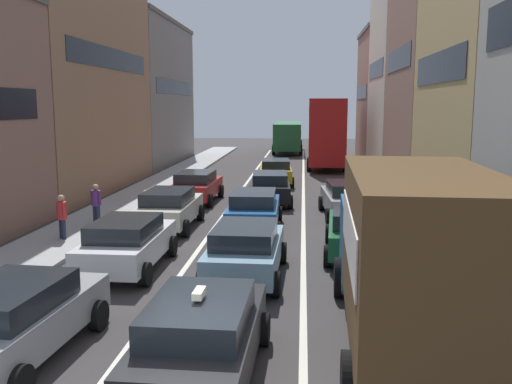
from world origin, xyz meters
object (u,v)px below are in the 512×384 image
at_px(sedan_left_lane_front, 14,319).
at_px(coupe_centre_lane_fourth, 270,187).
at_px(sedan_right_lane_behind_truck, 358,230).
at_px(bus_far_queue_secondary, 288,134).
at_px(wagon_right_lane_far, 347,198).
at_px(pedestrian_far_sidewalk, 96,203).
at_px(removalist_box_truck, 412,251).
at_px(pedestrian_mid_sidewalk, 62,215).
at_px(bus_mid_queue_primary, 327,129).
at_px(taxi_centre_lane_front, 202,336).
at_px(sedan_left_lane_fourth, 196,186).
at_px(sedan_left_lane_third, 169,208).
at_px(hatchback_centre_lane_third, 254,209).
at_px(wagon_left_lane_second, 127,242).
at_px(sedan_centre_lane_second, 246,249).
at_px(sedan_centre_lane_fifth, 275,171).

distance_m(sedan_left_lane_front, coupe_centre_lane_fourth, 17.25).
xyz_separation_m(sedan_right_lane_behind_truck, bus_far_queue_secondary, (-3.23, 37.70, 0.96)).
relative_size(wagon_right_lane_far, pedestrian_far_sidewalk, 2.66).
xyz_separation_m(removalist_box_truck, pedestrian_mid_sidewalk, (-10.19, 7.61, -1.03)).
xyz_separation_m(sedan_left_lane_front, bus_mid_queue_primary, (7.04, 33.00, 2.03)).
relative_size(bus_far_queue_secondary, pedestrian_far_sidewalk, 6.34).
bearing_deg(coupe_centre_lane_fourth, taxi_centre_lane_front, 175.81).
bearing_deg(sedan_left_lane_fourth, bus_far_queue_secondary, -5.63).
distance_m(sedan_left_lane_third, bus_mid_queue_primary, 22.99).
bearing_deg(taxi_centre_lane_front, removalist_box_truck, -67.16).
bearing_deg(bus_mid_queue_primary, sedan_left_lane_third, 164.52).
relative_size(hatchback_centre_lane_third, wagon_right_lane_far, 0.98).
height_order(wagon_left_lane_second, bus_mid_queue_primary, bus_mid_queue_primary).
relative_size(wagon_right_lane_far, bus_far_queue_secondary, 0.42).
bearing_deg(bus_mid_queue_primary, sedan_centre_lane_second, 175.11).
bearing_deg(pedestrian_mid_sidewalk, sedan_left_lane_third, -4.04).
bearing_deg(sedan_right_lane_behind_truck, pedestrian_mid_sidewalk, 88.76).
bearing_deg(sedan_left_lane_front, pedestrian_far_sidewalk, 17.23).
bearing_deg(hatchback_centre_lane_third, sedan_right_lane_behind_truck, -133.44).
height_order(sedan_centre_lane_second, sedan_centre_lane_fifth, same).
height_order(taxi_centre_lane_front, hatchback_centre_lane_third, taxi_centre_lane_front).
distance_m(sedan_left_lane_fourth, wagon_right_lane_far, 7.60).
bearing_deg(coupe_centre_lane_fourth, bus_far_queue_secondary, -3.87).
relative_size(sedan_right_lane_behind_truck, bus_far_queue_secondary, 0.42).
height_order(sedan_left_lane_front, wagon_left_lane_second, same).
height_order(taxi_centre_lane_front, coupe_centre_lane_fourth, taxi_centre_lane_front).
xyz_separation_m(coupe_centre_lane_fourth, sedan_right_lane_behind_truck, (3.29, -9.01, 0.00)).
height_order(sedan_left_lane_front, pedestrian_far_sidewalk, pedestrian_far_sidewalk).
height_order(sedan_left_lane_fourth, pedestrian_mid_sidewalk, pedestrian_mid_sidewalk).
distance_m(removalist_box_truck, pedestrian_far_sidewalk, 14.26).
bearing_deg(hatchback_centre_lane_third, sedan_left_lane_front, 161.73).
distance_m(sedan_left_lane_third, sedan_left_lane_fourth, 5.74).
bearing_deg(sedan_left_lane_front, removalist_box_truck, -78.32).
bearing_deg(bus_far_queue_secondary, removalist_box_truck, -175.93).
xyz_separation_m(removalist_box_truck, wagon_right_lane_far, (-0.18, 12.84, -1.18)).
bearing_deg(taxi_centre_lane_front, pedestrian_far_sidewalk, 29.43).
height_order(hatchback_centre_lane_third, bus_mid_queue_primary, bus_mid_queue_primary).
distance_m(sedan_centre_lane_fifth, bus_mid_queue_primary, 10.59).
relative_size(sedan_left_lane_third, sedan_left_lane_fourth, 0.99).
relative_size(sedan_centre_lane_second, hatchback_centre_lane_third, 1.00).
height_order(sedan_left_lane_front, wagon_right_lane_far, same).
bearing_deg(taxi_centre_lane_front, wagon_left_lane_second, 29.08).
relative_size(coupe_centre_lane_fourth, bus_mid_queue_primary, 0.42).
relative_size(sedan_left_lane_front, sedan_centre_lane_second, 1.02).
bearing_deg(sedan_left_lane_fourth, hatchback_centre_lane_third, -148.92).
relative_size(taxi_centre_lane_front, pedestrian_far_sidewalk, 2.61).
height_order(bus_far_queue_secondary, pedestrian_far_sidewalk, bus_far_queue_secondary).
bearing_deg(bus_mid_queue_primary, bus_far_queue_secondary, 16.61).
height_order(wagon_left_lane_second, hatchback_centre_lane_third, same).
bearing_deg(sedan_right_lane_behind_truck, coupe_centre_lane_fourth, 23.31).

